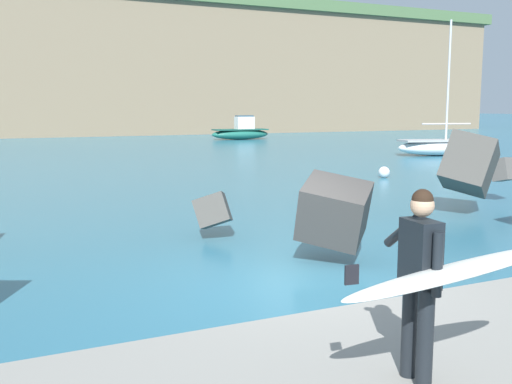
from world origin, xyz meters
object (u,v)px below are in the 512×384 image
surfer_with_board (430,274)px  boat_near_right (241,132)px  boat_near_left (440,146)px  station_building_west (127,8)px  mooring_buoy_inner (384,172)px

surfer_with_board → boat_near_right: (16.86, 42.35, -0.63)m
surfer_with_board → boat_near_left: (20.21, 21.98, -0.75)m
boat_near_right → station_building_west: 43.64m
boat_near_left → mooring_buoy_inner: size_ratio=17.09×
surfer_with_board → boat_near_left: bearing=47.4°
boat_near_right → boat_near_left: bearing=-80.7°
surfer_with_board → boat_near_left: 29.87m
station_building_west → mooring_buoy_inner: bearing=-95.2°
boat_near_left → station_building_west: bearing=93.1°
boat_near_left → mooring_buoy_inner: boat_near_left is taller
station_building_west → boat_near_left: bearing=-86.9°
boat_near_right → mooring_buoy_inner: (-6.12, -27.70, -0.43)m
boat_near_left → mooring_buoy_inner: (-9.47, -7.33, -0.31)m
boat_near_left → mooring_buoy_inner: 11.98m
boat_near_left → boat_near_right: size_ratio=1.46×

